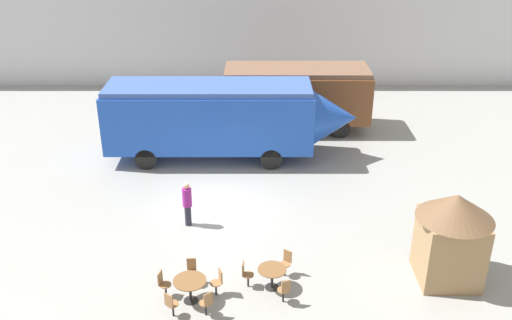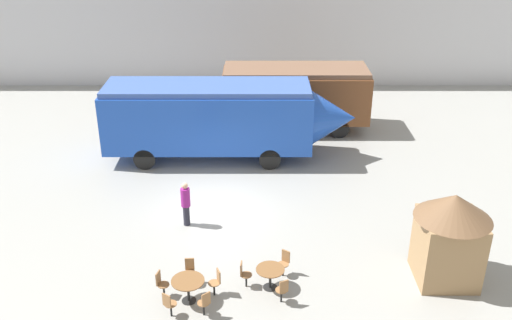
# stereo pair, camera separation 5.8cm
# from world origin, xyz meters

# --- Properties ---
(ground_plane) EXTENTS (80.00, 80.00, 0.00)m
(ground_plane) POSITION_xyz_m (0.00, 0.00, 0.00)
(ground_plane) COLOR gray
(backdrop_wall) EXTENTS (44.00, 0.15, 9.00)m
(backdrop_wall) POSITION_xyz_m (0.00, 15.36, 4.50)
(backdrop_wall) COLOR silver
(backdrop_wall) RESTS_ON ground_plane
(passenger_coach_wooden) EXTENTS (7.25, 2.80, 3.19)m
(passenger_coach_wooden) POSITION_xyz_m (3.59, 8.28, 1.87)
(passenger_coach_wooden) COLOR brown
(passenger_coach_wooden) RESTS_ON ground_plane
(streamlined_locomotive) EXTENTS (11.16, 2.75, 3.47)m
(streamlined_locomotive) POSITION_xyz_m (0.29, 4.72, 2.01)
(streamlined_locomotive) COLOR blue
(streamlined_locomotive) RESTS_ON ground_plane
(cafe_table_near) EXTENTS (0.88, 0.88, 0.70)m
(cafe_table_near) POSITION_xyz_m (2.05, -4.85, 0.56)
(cafe_table_near) COLOR black
(cafe_table_near) RESTS_ON ground_plane
(cafe_table_mid) EXTENTS (0.99, 0.99, 0.75)m
(cafe_table_mid) POSITION_xyz_m (-0.40, -5.49, 0.62)
(cafe_table_mid) COLOR black
(cafe_table_mid) RESTS_ON ground_plane
(cafe_chair_0) EXTENTS (0.36, 0.36, 0.87)m
(cafe_chair_0) POSITION_xyz_m (1.24, -4.79, 0.51)
(cafe_chair_0) COLOR black
(cafe_chair_0) RESTS_ON ground_plane
(cafe_chair_1) EXTENTS (0.38, 0.40, 0.87)m
(cafe_chair_1) POSITION_xyz_m (2.40, -5.59, 0.51)
(cafe_chair_1) COLOR black
(cafe_chair_1) RESTS_ON ground_plane
(cafe_chair_2) EXTENTS (0.40, 0.40, 0.87)m
(cafe_chair_2) POSITION_xyz_m (2.52, -4.19, 0.51)
(cafe_chair_2) COLOR black
(cafe_chair_2) RESTS_ON ground_plane
(cafe_chair_3) EXTENTS (0.39, 0.38, 0.87)m
(cafe_chair_3) POSITION_xyz_m (0.41, -5.17, 0.51)
(cafe_chair_3) COLOR black
(cafe_chair_3) RESTS_ON ground_plane
(cafe_chair_4) EXTENTS (0.36, 0.36, 0.87)m
(cafe_chair_4) POSITION_xyz_m (-0.44, -4.62, 0.51)
(cafe_chair_4) COLOR black
(cafe_chair_4) RESTS_ON ground_plane
(cafe_chair_5) EXTENTS (0.38, 0.36, 0.87)m
(cafe_chair_5) POSITION_xyz_m (-1.24, -5.26, 0.51)
(cafe_chair_5) COLOR black
(cafe_chair_5) RESTS_ON ground_plane
(cafe_chair_6) EXTENTS (0.40, 0.40, 0.87)m
(cafe_chair_6) POSITION_xyz_m (-0.87, -6.21, 0.51)
(cafe_chair_6) COLOR black
(cafe_chair_6) RESTS_ON ground_plane
(cafe_chair_7) EXTENTS (0.40, 0.41, 0.87)m
(cafe_chair_7) POSITION_xyz_m (0.15, -6.16, 0.51)
(cafe_chair_7) COLOR black
(cafe_chair_7) RESTS_ON ground_plane
(visitor_person) EXTENTS (0.34, 0.34, 1.73)m
(visitor_person) POSITION_xyz_m (-0.93, -1.18, 0.94)
(visitor_person) COLOR #262633
(visitor_person) RESTS_ON ground_plane
(ticket_kiosk) EXTENTS (2.34, 2.34, 3.00)m
(ticket_kiosk) POSITION_xyz_m (7.55, -4.35, 1.67)
(ticket_kiosk) COLOR #99754C
(ticket_kiosk) RESTS_ON ground_plane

